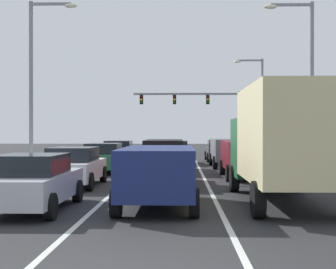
# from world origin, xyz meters

# --- Properties ---
(ground_plane) EXTENTS (120.00, 120.00, 0.00)m
(ground_plane) POSITION_xyz_m (0.00, 17.67, 0.00)
(ground_plane) COLOR #28282B
(lane_stripe_between_right_lane_and_center_lane) EXTENTS (0.14, 48.58, 0.01)m
(lane_stripe_between_right_lane_and_center_lane) POSITION_xyz_m (1.70, 22.08, 0.00)
(lane_stripe_between_right_lane_and_center_lane) COLOR silver
(lane_stripe_between_right_lane_and_center_lane) RESTS_ON ground
(lane_stripe_between_center_lane_and_left_lane) EXTENTS (0.14, 48.58, 0.01)m
(lane_stripe_between_center_lane_and_left_lane) POSITION_xyz_m (-1.70, 22.08, 0.00)
(lane_stripe_between_center_lane_and_left_lane) COLOR silver
(lane_stripe_between_center_lane_and_left_lane) RESTS_ON ground
(snow_bank_right_shoulder) EXTENTS (1.28, 48.58, 0.74)m
(snow_bank_right_shoulder) POSITION_xyz_m (7.00, 22.08, 0.37)
(snow_bank_right_shoulder) COLOR white
(snow_bank_right_shoulder) RESTS_ON ground
(snow_bank_left_shoulder) EXTENTS (1.72, 48.58, 0.46)m
(snow_bank_left_shoulder) POSITION_xyz_m (-7.00, 22.08, 0.23)
(snow_bank_left_shoulder) COLOR white
(snow_bank_left_shoulder) RESTS_ON ground
(box_truck_right_lane_nearest) EXTENTS (2.53, 7.20, 3.36)m
(box_truck_right_lane_nearest) POSITION_xyz_m (3.65, 7.73, 1.90)
(box_truck_right_lane_nearest) COLOR #1E5633
(box_truck_right_lane_nearest) RESTS_ON ground
(suv_maroon_right_lane_second) EXTENTS (2.16, 4.90, 1.67)m
(suv_maroon_right_lane_second) POSITION_xyz_m (3.63, 15.85, 1.02)
(suv_maroon_right_lane_second) COLOR maroon
(suv_maroon_right_lane_second) RESTS_ON ground
(suv_gray_right_lane_third) EXTENTS (2.16, 4.90, 1.67)m
(suv_gray_right_lane_third) POSITION_xyz_m (3.52, 22.80, 1.02)
(suv_gray_right_lane_third) COLOR slate
(suv_gray_right_lane_third) RESTS_ON ground
(sedan_charcoal_right_lane_fourth) EXTENTS (2.00, 4.50, 1.51)m
(sedan_charcoal_right_lane_fourth) POSITION_xyz_m (3.42, 28.69, 0.76)
(sedan_charcoal_right_lane_fourth) COLOR #38383D
(sedan_charcoal_right_lane_fourth) RESTS_ON ground
(suv_navy_center_lane_nearest) EXTENTS (2.16, 4.90, 1.67)m
(suv_navy_center_lane_nearest) POSITION_xyz_m (0.02, 7.02, 1.02)
(suv_navy_center_lane_nearest) COLOR navy
(suv_navy_center_lane_nearest) RESTS_ON ground
(sedan_red_center_lane_second) EXTENTS (2.00, 4.50, 1.51)m
(sedan_red_center_lane_second) POSITION_xyz_m (0.09, 12.88, 0.76)
(sedan_red_center_lane_second) COLOR maroon
(sedan_red_center_lane_second) RESTS_ON ground
(suv_black_center_lane_third) EXTENTS (2.16, 4.90, 1.67)m
(suv_black_center_lane_third) POSITION_xyz_m (-0.23, 19.52, 1.02)
(suv_black_center_lane_third) COLOR black
(suv_black_center_lane_third) RESTS_ON ground
(sedan_tan_center_lane_fourth) EXTENTS (2.00, 4.50, 1.51)m
(sedan_tan_center_lane_fourth) POSITION_xyz_m (0.24, 25.59, 0.76)
(sedan_tan_center_lane_fourth) COLOR #937F60
(sedan_tan_center_lane_fourth) RESTS_ON ground
(sedan_silver_left_lane_nearest) EXTENTS (2.00, 4.50, 1.51)m
(sedan_silver_left_lane_nearest) POSITION_xyz_m (-3.34, 6.44, 0.76)
(sedan_silver_left_lane_nearest) COLOR #B7BABF
(sedan_silver_left_lane_nearest) RESTS_ON ground
(sedan_white_left_lane_second) EXTENTS (2.00, 4.50, 1.51)m
(sedan_white_left_lane_second) POSITION_xyz_m (-3.48, 12.29, 0.76)
(sedan_white_left_lane_second) COLOR silver
(sedan_white_left_lane_second) RESTS_ON ground
(sedan_green_left_lane_third) EXTENTS (2.00, 4.50, 1.51)m
(sedan_green_left_lane_third) POSITION_xyz_m (-3.31, 18.67, 0.76)
(sedan_green_left_lane_third) COLOR #1E5633
(sedan_green_left_lane_third) RESTS_ON ground
(sedan_maroon_left_lane_fourth) EXTENTS (2.00, 4.50, 1.51)m
(sedan_maroon_left_lane_fourth) POSITION_xyz_m (-3.41, 25.60, 0.76)
(sedan_maroon_left_lane_fourth) COLOR maroon
(sedan_maroon_left_lane_fourth) RESTS_ON ground
(traffic_light_gantry) EXTENTS (10.94, 0.47, 6.20)m
(traffic_light_gantry) POSITION_xyz_m (2.77, 44.15, 4.74)
(traffic_light_gantry) COLOR slate
(traffic_light_gantry) RESTS_ON ground
(street_lamp_right_mid) EXTENTS (2.66, 0.36, 9.02)m
(street_lamp_right_mid) POSITION_xyz_m (7.29, 19.87, 5.33)
(street_lamp_right_mid) COLOR gray
(street_lamp_right_mid) RESTS_ON ground
(street_lamp_right_far) EXTENTS (2.66, 0.36, 8.57)m
(street_lamp_right_far) POSITION_xyz_m (7.52, 37.54, 5.10)
(street_lamp_right_far) COLOR gray
(street_lamp_right_far) RESTS_ON ground
(street_lamp_left_mid) EXTENTS (2.66, 0.36, 9.22)m
(street_lamp_left_mid) POSITION_xyz_m (-7.22, 20.18, 5.44)
(street_lamp_left_mid) COLOR gray
(street_lamp_left_mid) RESTS_ON ground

